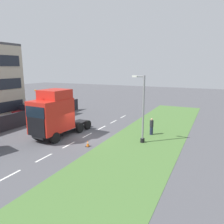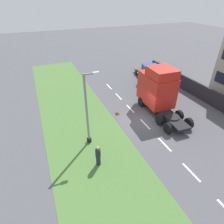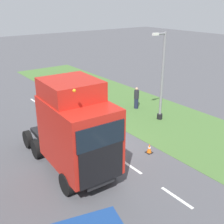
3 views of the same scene
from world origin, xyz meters
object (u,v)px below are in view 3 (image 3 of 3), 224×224
pedestrian (136,98)px  traffic_cone_lead (149,148)px  lamp_post (161,83)px  lorry_cab (76,130)px

pedestrian → traffic_cone_lead: (4.17, 5.86, -0.59)m
lamp_post → traffic_cone_lead: size_ratio=10.80×
lamp_post → traffic_cone_lead: lamp_post is taller
lorry_cab → traffic_cone_lead: lorry_cab is taller
lamp_post → traffic_cone_lead: (4.02, 3.14, -2.52)m
pedestrian → traffic_cone_lead: size_ratio=3.04×
lamp_post → pedestrian: 3.34m
lamp_post → pedestrian: lamp_post is taller
traffic_cone_lead → lamp_post: bearing=-142.0°
lorry_cab → pedestrian: bearing=-145.9°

